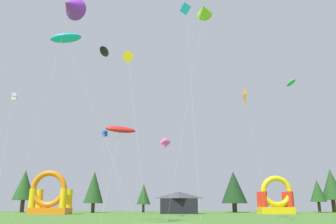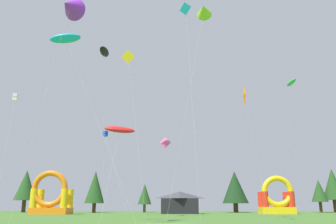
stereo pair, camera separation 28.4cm
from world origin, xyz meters
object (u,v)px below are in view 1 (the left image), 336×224
Objects in this scene: kite_cyan_parafoil at (66,38)px; festival_tent at (179,203)px; kite_orange_diamond at (243,97)px; inflatable_red_slide at (276,201)px; kite_lime_delta at (204,11)px; inflatable_blue_arch at (50,199)px; kite_green_parafoil at (291,83)px; kite_black_parafoil at (104,52)px; kite_red_parafoil at (120,130)px; kite_purple_delta at (71,6)px; kite_blue_box at (105,134)px; kite_teal_diamond at (186,11)px; kite_yellow_diamond at (128,58)px; kite_white_box at (14,97)px; kite_pink_diamond at (165,143)px.

festival_tent is (11.00, 34.24, -15.83)m from kite_cyan_parafoil.
kite_orange_diamond is 32.77m from festival_tent.
kite_lime_delta is at bearing -115.87° from inflatable_red_slide.
kite_green_parafoil is at bearing -25.09° from inflatable_blue_arch.
kite_black_parafoil is 3.31× the size of inflatable_red_slide.
kite_lime_delta is at bearing -83.76° from festival_tent.
kite_red_parafoil is at bearing -146.62° from kite_green_parafoil.
kite_blue_box is at bearing 94.50° from kite_purple_delta.
kite_lime_delta reaches higher than festival_tent.
kite_cyan_parafoil is at bearing -130.37° from inflatable_red_slide.
kite_green_parafoil is at bearing -56.00° from festival_tent.
festival_tent is at bearing 81.97° from kite_red_parafoil.
kite_teal_diamond is at bearing 105.03° from kite_lime_delta.
festival_tent is at bearing 124.00° from kite_green_parafoil.
kite_yellow_diamond is 19.08m from kite_orange_diamond.
kite_lime_delta reaches higher than inflatable_blue_arch.
kite_black_parafoil is 29.21m from inflatable_blue_arch.
kite_red_parafoil is 0.47× the size of kite_cyan_parafoil.
kite_teal_diamond is at bearing -13.82° from kite_white_box.
kite_orange_diamond reaches higher than festival_tent.
kite_white_box is 2.70× the size of festival_tent.
inflatable_blue_arch is at bearing 124.14° from kite_black_parafoil.
kite_orange_diamond is 1.05× the size of kite_blue_box.
kite_yellow_diamond reaches higher than kite_orange_diamond.
kite_lime_delta is 0.85× the size of kite_teal_diamond.
kite_orange_diamond is at bearing 25.72° from kite_purple_delta.
kite_green_parafoil is 40.07m from kite_white_box.
inflatable_blue_arch reaches higher than inflatable_red_slide.
kite_purple_delta is 42.77m from festival_tent.
inflatable_blue_arch is at bearing 139.13° from kite_orange_diamond.
festival_tent is at bearing 103.28° from kite_orange_diamond.
kite_purple_delta is 39.32m from inflatable_blue_arch.
kite_teal_diamond is at bearing -14.60° from kite_yellow_diamond.
kite_cyan_parafoil reaches higher than inflatable_blue_arch.
kite_purple_delta is at bearing -107.42° from kite_pink_diamond.
kite_green_parafoil is 28.38m from kite_blue_box.
kite_yellow_diamond is 29.11m from inflatable_blue_arch.
kite_green_parafoil is at bearing 33.56° from kite_lime_delta.
kite_white_box is at bearing -159.99° from inflatable_red_slide.
kite_orange_diamond reaches higher than kite_red_parafoil.
kite_purple_delta reaches higher than kite_green_parafoil.
kite_green_parafoil is 15.32m from kite_lime_delta.
inflatable_red_slide is (26.90, 22.29, -19.03)m from kite_black_parafoil.
kite_yellow_diamond is 3.04× the size of inflatable_blue_arch.
kite_teal_diamond is at bearing -126.27° from inflatable_red_slide.
inflatable_red_slide is at bearing 64.13° from kite_lime_delta.
kite_green_parafoil is at bearing 45.66° from kite_orange_diamond.
kite_pink_diamond is at bearing 108.79° from kite_lime_delta.
kite_teal_diamond reaches higher than kite_red_parafoil.
kite_black_parafoil is at bearing -177.28° from kite_green_parafoil.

